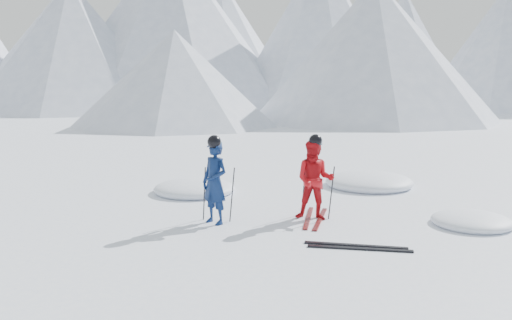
% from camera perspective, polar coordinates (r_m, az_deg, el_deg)
% --- Properties ---
extents(ground, '(160.00, 160.00, 0.00)m').
position_cam_1_polar(ground, '(10.31, 9.83, -7.09)').
color(ground, white).
rests_on(ground, ground).
extents(skier_blue, '(0.68, 0.56, 1.60)m').
position_cam_1_polar(skier_blue, '(10.34, -4.37, -2.38)').
color(skier_blue, '#0C1E48').
rests_on(skier_blue, ground).
extents(skier_red, '(0.86, 0.72, 1.58)m').
position_cam_1_polar(skier_red, '(10.67, 6.21, -2.10)').
color(skier_red, red).
rests_on(skier_red, ground).
extents(pole_blue_left, '(0.11, 0.08, 1.07)m').
position_cam_1_polar(pole_blue_left, '(10.65, -5.46, -3.53)').
color(pole_blue_left, black).
rests_on(pole_blue_left, ground).
extents(pole_blue_right, '(0.11, 0.07, 1.07)m').
position_cam_1_polar(pole_blue_right, '(10.51, -2.53, -3.66)').
color(pole_blue_right, black).
rests_on(pole_blue_right, ground).
extents(pole_red_left, '(0.11, 0.09, 1.05)m').
position_cam_1_polar(pole_red_left, '(11.04, 5.03, -3.12)').
color(pole_red_left, black).
rests_on(pole_red_left, ground).
extents(pole_red_right, '(0.11, 0.08, 1.05)m').
position_cam_1_polar(pole_red_right, '(10.79, 7.94, -3.44)').
color(pole_red_right, black).
rests_on(pole_red_right, ground).
extents(ski_worn_left, '(0.44, 1.68, 0.03)m').
position_cam_1_polar(ski_worn_left, '(10.87, 5.53, -6.08)').
color(ski_worn_left, black).
rests_on(ski_worn_left, ground).
extents(ski_worn_right, '(0.33, 1.70, 0.03)m').
position_cam_1_polar(ski_worn_right, '(10.81, 6.76, -6.19)').
color(ski_worn_right, black).
rests_on(ski_worn_right, ground).
extents(ski_loose_a, '(1.69, 0.37, 0.03)m').
position_cam_1_polar(ski_loose_a, '(9.26, 10.43, -8.83)').
color(ski_loose_a, black).
rests_on(ski_loose_a, ground).
extents(ski_loose_b, '(1.68, 0.43, 0.03)m').
position_cam_1_polar(ski_loose_b, '(9.10, 10.87, -9.16)').
color(ski_loose_b, black).
rests_on(ski_loose_b, ground).
extents(snow_lumps, '(9.56, 6.64, 0.49)m').
position_cam_1_polar(snow_lumps, '(12.84, 8.51, -3.92)').
color(snow_lumps, white).
rests_on(snow_lumps, ground).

